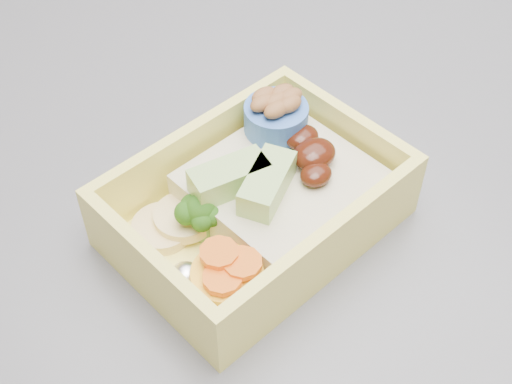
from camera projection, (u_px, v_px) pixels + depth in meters
bento_box at (260, 198)px, 0.48m from camera, size 0.20×0.15×0.07m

